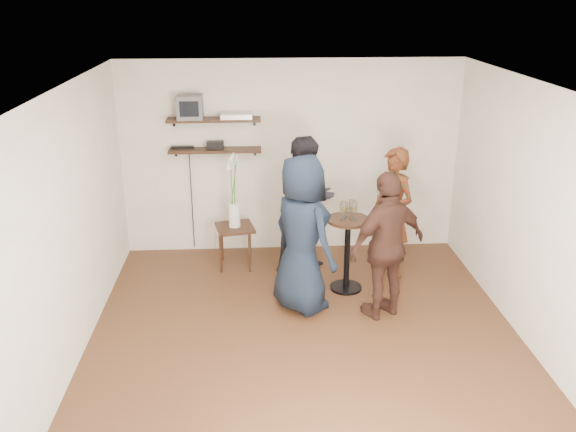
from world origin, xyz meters
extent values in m
cube|color=#412915|center=(0.00, 0.00, -0.02)|extent=(4.50, 5.00, 0.04)
cube|color=white|center=(0.00, 0.00, 2.62)|extent=(4.50, 5.00, 0.04)
cube|color=white|center=(0.00, 2.52, 1.30)|extent=(4.50, 0.04, 2.60)
cube|color=white|center=(0.00, -2.52, 1.30)|extent=(4.50, 0.04, 2.60)
cube|color=white|center=(-2.27, 0.00, 1.30)|extent=(0.04, 5.00, 2.60)
cube|color=white|center=(2.27, 0.00, 1.30)|extent=(0.04, 5.00, 2.60)
cube|color=black|center=(-1.00, 2.38, 1.85)|extent=(1.20, 0.25, 0.04)
cube|color=black|center=(-1.00, 2.38, 1.45)|extent=(1.20, 0.25, 0.04)
cube|color=#59595B|center=(-1.29, 2.38, 2.02)|extent=(0.32, 0.30, 0.30)
cube|color=silver|center=(-0.71, 2.38, 1.90)|extent=(0.40, 0.24, 0.06)
cube|color=black|center=(-0.99, 2.38, 1.52)|extent=(0.22, 0.10, 0.10)
cube|color=black|center=(-1.42, 2.42, 1.48)|extent=(0.30, 0.05, 0.03)
cube|color=black|center=(-0.76, 1.92, 0.54)|extent=(0.55, 0.55, 0.04)
cylinder|color=black|center=(-0.95, 1.74, 0.26)|extent=(0.04, 0.04, 0.52)
cylinder|color=black|center=(-0.58, 1.74, 0.26)|extent=(0.04, 0.04, 0.52)
cylinder|color=black|center=(-0.95, 2.11, 0.26)|extent=(0.04, 0.04, 0.52)
cylinder|color=black|center=(-0.58, 2.11, 0.26)|extent=(0.04, 0.04, 0.52)
cylinder|color=white|center=(-0.76, 1.92, 0.71)|extent=(0.15, 0.15, 0.31)
cylinder|color=#2D6F1F|center=(-0.78, 1.92, 1.03)|extent=(0.01, 0.07, 0.57)
cone|color=silver|center=(-0.82, 1.92, 1.38)|extent=(0.07, 0.09, 0.12)
cylinder|color=#2D6F1F|center=(-0.75, 1.93, 1.06)|extent=(0.04, 0.06, 0.63)
cone|color=silver|center=(-0.72, 1.95, 1.44)|extent=(0.11, 0.13, 0.13)
cylinder|color=#2D6F1F|center=(-0.76, 1.91, 1.09)|extent=(0.10, 0.09, 0.69)
cone|color=silver|center=(-0.76, 1.88, 1.50)|extent=(0.13, 0.13, 0.13)
cylinder|color=black|center=(0.59, 1.19, 0.89)|extent=(0.50, 0.50, 0.04)
cylinder|color=black|center=(0.59, 1.19, 0.45)|extent=(0.07, 0.07, 0.84)
cylinder|color=black|center=(0.59, 1.19, 0.01)|extent=(0.38, 0.38, 0.03)
cylinder|color=silver|center=(0.51, 1.16, 0.91)|extent=(0.06, 0.06, 0.00)
cylinder|color=silver|center=(0.51, 1.16, 0.96)|extent=(0.01, 0.01, 0.10)
cylinder|color=silver|center=(0.51, 1.16, 1.07)|extent=(0.07, 0.07, 0.12)
cylinder|color=#E6CA5E|center=(0.51, 1.16, 1.05)|extent=(0.07, 0.07, 0.06)
cylinder|color=silver|center=(0.64, 1.14, 0.91)|extent=(0.06, 0.06, 0.00)
cylinder|color=silver|center=(0.64, 1.14, 0.96)|extent=(0.01, 0.01, 0.10)
cylinder|color=silver|center=(0.64, 1.14, 1.07)|extent=(0.07, 0.07, 0.12)
cylinder|color=#E6CA5E|center=(0.64, 1.14, 1.05)|extent=(0.07, 0.07, 0.06)
cylinder|color=silver|center=(0.56, 1.24, 0.91)|extent=(0.05, 0.05, 0.00)
cylinder|color=silver|center=(0.56, 1.24, 0.95)|extent=(0.01, 0.01, 0.08)
cylinder|color=silver|center=(0.56, 1.24, 1.05)|extent=(0.06, 0.06, 0.10)
cylinder|color=#E6CA5E|center=(0.56, 1.24, 1.03)|extent=(0.06, 0.06, 0.05)
cylinder|color=silver|center=(0.63, 1.21, 0.91)|extent=(0.06, 0.06, 0.00)
cylinder|color=silver|center=(0.63, 1.21, 0.96)|extent=(0.01, 0.01, 0.09)
cylinder|color=silver|center=(0.63, 1.21, 1.07)|extent=(0.07, 0.07, 0.12)
cylinder|color=#E6CA5E|center=(0.63, 1.21, 1.04)|extent=(0.07, 0.07, 0.06)
imported|color=#B01417|center=(1.20, 1.56, 0.82)|extent=(0.65, 0.72, 1.65)
imported|color=black|center=(0.16, 1.76, 0.88)|extent=(1.08, 1.05, 1.76)
imported|color=black|center=(0.01, 0.77, 0.90)|extent=(0.98, 1.04, 1.79)
imported|color=#3F221B|center=(0.91, 0.56, 0.83)|extent=(1.05, 0.80, 1.65)
camera|label=1|loc=(-0.51, -5.39, 3.43)|focal=38.00mm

